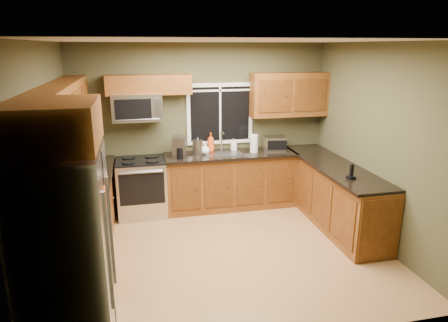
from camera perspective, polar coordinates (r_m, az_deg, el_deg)
name	(u,v)px	position (r m, az deg, el deg)	size (l,w,h in m)	color
floor	(226,250)	(5.49, 0.29, -12.66)	(4.20, 4.20, 0.00)	#9B7244
ceiling	(226,41)	(4.81, 0.34, 16.81)	(4.20, 4.20, 0.00)	white
back_wall	(202,126)	(6.70, -3.12, 4.98)	(4.20, 4.20, 0.00)	#424128
front_wall	(274,209)	(3.34, 7.22, -6.76)	(4.20, 4.20, 0.00)	#424128
left_wall	(47,164)	(4.97, -24.00, -0.37)	(3.60, 3.60, 0.00)	#424128
right_wall	(377,145)	(5.81, 20.98, 2.18)	(3.60, 3.60, 0.00)	#424128
window	(220,114)	(6.71, -0.57, 6.76)	(1.12, 0.03, 1.02)	white
base_cabinets_left	(86,217)	(5.66, -19.08, -7.61)	(0.60, 2.65, 0.90)	brown
countertop_left	(85,184)	(5.49, -19.26, -3.10)	(0.65, 2.65, 0.04)	black
base_cabinets_back	(230,181)	(6.73, 0.91, -2.89)	(2.17, 0.60, 0.90)	brown
countertop_back	(231,155)	(6.57, 0.98, 0.92)	(2.17, 0.65, 0.04)	black
base_cabinets_peninsula	(333,195)	(6.36, 15.25, -4.65)	(0.60, 2.52, 0.90)	brown
countertop_peninsula	(333,165)	(6.21, 15.33, -0.58)	(0.65, 2.50, 0.04)	black
upper_cabinets_left	(64,112)	(5.30, -21.93, 6.47)	(0.33, 2.65, 0.72)	brown
upper_cabinets_back_left	(149,85)	(6.36, -10.68, 10.68)	(1.30, 0.33, 0.30)	brown
upper_cabinets_back_right	(289,95)	(6.85, 9.26, 9.36)	(1.30, 0.33, 0.72)	brown
upper_cabinet_over_fridge	(52,125)	(3.51, -23.41, 4.75)	(0.72, 0.90, 0.38)	brown
refrigerator	(67,251)	(3.87, -21.51, -11.85)	(0.74, 0.90, 1.80)	#B7B7BC
range	(142,187)	(6.53, -11.65, -3.66)	(0.76, 0.69, 0.94)	#B7B7BC
microwave	(137,107)	(6.36, -12.32, 7.50)	(0.76, 0.41, 0.42)	#B7B7BC
sink	(224,153)	(6.55, -0.03, 1.18)	(0.60, 0.42, 0.36)	slate
toaster_oven	(274,143)	(6.81, 7.22, 2.53)	(0.42, 0.35, 0.24)	#B7B7BC
coffee_maker	(179,148)	(6.34, -6.38, 1.90)	(0.25, 0.30, 0.33)	slate
kettle	(198,146)	(6.48, -3.77, 2.11)	(0.18, 0.18, 0.30)	#B7B7BC
paper_towel_roll	(254,144)	(6.61, 4.31, 2.50)	(0.13, 0.13, 0.33)	white
soap_bottle_a	(211,142)	(6.67, -1.91, 2.71)	(0.12, 0.12, 0.31)	#DF4F15
soap_bottle_b	(233,144)	(6.78, 1.36, 2.38)	(0.08, 0.09, 0.19)	white
soap_bottle_c	(205,148)	(6.53, -2.71, 1.82)	(0.14, 0.14, 0.18)	white
cordless_phone	(351,174)	(5.56, 17.72, -1.84)	(0.11, 0.11, 0.21)	black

